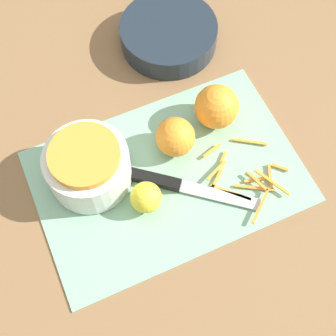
# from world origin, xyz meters

# --- Properties ---
(ground_plane) EXTENTS (4.00, 4.00, 0.00)m
(ground_plane) POSITION_xyz_m (0.00, 0.00, 0.00)
(ground_plane) COLOR olive
(cutting_board) EXTENTS (0.47, 0.31, 0.01)m
(cutting_board) POSITION_xyz_m (0.00, 0.00, 0.00)
(cutting_board) COLOR #84B793
(cutting_board) RESTS_ON ground_plane
(bowl_speckled) EXTENTS (0.14, 0.14, 0.09)m
(bowl_speckled) POSITION_xyz_m (-0.13, 0.05, 0.05)
(bowl_speckled) COLOR silver
(bowl_speckled) RESTS_ON cutting_board
(bowl_dark) EXTENTS (0.20, 0.20, 0.05)m
(bowl_dark) POSITION_xyz_m (0.13, 0.28, 0.02)
(bowl_dark) COLOR #1E2833
(bowl_dark) RESTS_ON ground_plane
(knife) EXTENTS (0.20, 0.17, 0.02)m
(knife) POSITION_xyz_m (-0.01, -0.01, 0.01)
(knife) COLOR black
(knife) RESTS_ON cutting_board
(orange_left) EXTENTS (0.08, 0.08, 0.08)m
(orange_left) POSITION_xyz_m (0.13, 0.07, 0.05)
(orange_left) COLOR orange
(orange_left) RESTS_ON cutting_board
(orange_right) EXTENTS (0.07, 0.07, 0.07)m
(orange_right) POSITION_xyz_m (0.04, 0.05, 0.04)
(orange_right) COLOR orange
(orange_right) RESTS_ON cutting_board
(lemon) EXTENTS (0.05, 0.05, 0.05)m
(lemon) POSITION_xyz_m (-0.06, -0.03, 0.03)
(lemon) COLOR yellow
(lemon) RESTS_ON cutting_board
(peel_pile) EXTENTS (0.15, 0.16, 0.01)m
(peel_pile) POSITION_xyz_m (0.13, -0.06, 0.01)
(peel_pile) COLOR orange
(peel_pile) RESTS_ON cutting_board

